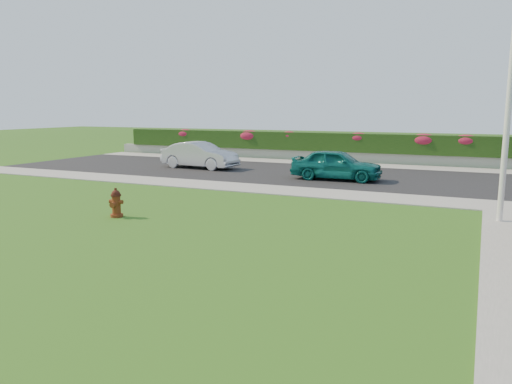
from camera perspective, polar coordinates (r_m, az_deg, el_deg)
The scene contains 16 objects.
ground at distance 11.02m, azimuth -9.15°, elevation -7.22°, with size 120.00×120.00×0.00m, color black.
street_far at distance 25.42m, azimuth -0.99°, elevation 2.45°, with size 26.00×8.00×0.04m, color black.
sidewalk_far at distance 21.61m, azimuth -9.15°, elevation 1.07°, with size 24.00×2.00×0.04m, color gray.
sidewalk_beyond at distance 28.76m, azimuth 10.60°, elevation 3.11°, with size 34.00×2.00×0.04m, color gray.
retaining_wall at distance 30.19m, azimuth 11.31°, elevation 3.92°, with size 34.00×0.40×0.60m, color gray.
hedge at distance 30.21m, azimuth 11.41°, elevation 5.54°, with size 32.00×0.90×1.10m, color black.
fire_hydrant at distance 15.18m, azimuth -15.70°, elevation -1.25°, with size 0.44×0.42×0.86m.
sedan_teal at distance 22.28m, azimuth 9.18°, elevation 3.13°, with size 1.60×3.97×1.35m, color #0B5852.
sedan_silver at distance 26.50m, azimuth -6.45°, elevation 4.22°, with size 1.46×4.18×1.38m, color #B6B7BE.
utility_pole at distance 15.27m, azimuth 26.91°, elevation 8.74°, with size 0.16×0.16×6.43m, color silver.
flower_clump_a at distance 34.79m, azimuth -8.08°, elevation 6.62°, with size 1.28×0.82×0.64m, color #A81C37.
flower_clump_b at distance 32.43m, azimuth -0.79°, elevation 6.45°, with size 1.46×0.94×0.73m, color #A81C37.
flower_clump_c at distance 31.34m, azimuth 3.81°, elevation 6.44°, with size 1.12×0.72×0.56m, color #A81C37.
flower_clump_d at distance 30.07m, azimuth 11.62°, elevation 6.10°, with size 1.24×0.79×0.62m, color #A81C37.
flower_clump_e at distance 29.46m, azimuth 18.63°, elevation 5.65°, with size 1.44×0.92×0.72m, color #A81C37.
flower_clump_f at distance 29.31m, azimuth 22.85°, elevation 5.43°, with size 1.32×0.85×0.66m, color #A81C37.
Camera 1 is at (5.93, -8.74, 3.15)m, focal length 35.00 mm.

